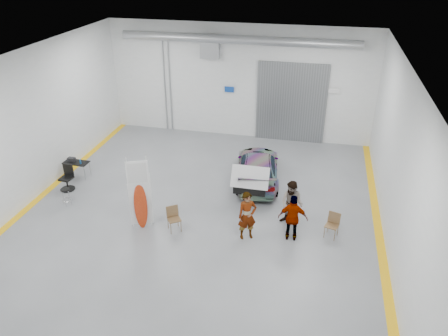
% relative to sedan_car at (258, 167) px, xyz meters
% --- Properties ---
extents(ground, '(16.00, 16.00, 0.00)m').
position_rel_sedan_car_xyz_m(ground, '(-1.84, -3.14, -0.65)').
color(ground, slate).
rests_on(ground, ground).
extents(room_shell, '(14.02, 16.18, 6.01)m').
position_rel_sedan_car_xyz_m(room_shell, '(-1.60, -0.92, 3.43)').
color(room_shell, silver).
rests_on(room_shell, ground).
extents(sedan_car, '(2.44, 4.71, 1.30)m').
position_rel_sedan_car_xyz_m(sedan_car, '(0.00, 0.00, 0.00)').
color(sedan_car, white).
rests_on(sedan_car, ground).
extents(person_a, '(0.81, 0.70, 1.86)m').
position_rel_sedan_car_xyz_m(person_a, '(0.28, -4.31, 0.28)').
color(person_a, '#9C7D55').
rests_on(person_a, ground).
extents(person_b, '(1.09, 0.97, 1.84)m').
position_rel_sedan_car_xyz_m(person_b, '(1.76, -3.15, 0.27)').
color(person_b, slate).
rests_on(person_b, ground).
extents(person_c, '(1.05, 0.45, 1.80)m').
position_rel_sedan_car_xyz_m(person_c, '(1.88, -4.05, 0.25)').
color(person_c, brown).
rests_on(person_c, ground).
extents(surfboard_display, '(0.78, 0.43, 2.91)m').
position_rel_sedan_car_xyz_m(surfboard_display, '(-3.76, -4.51, 0.53)').
color(surfboard_display, white).
rests_on(surfboard_display, ground).
extents(folding_chair_near, '(0.62, 0.68, 0.95)m').
position_rel_sedan_car_xyz_m(folding_chair_near, '(-2.41, -4.47, -0.36)').
color(folding_chair_near, brown).
rests_on(folding_chair_near, ground).
extents(folding_chair_far, '(0.55, 0.58, 0.93)m').
position_rel_sedan_car_xyz_m(folding_chair_far, '(3.27, -3.58, -0.36)').
color(folding_chair_far, brown).
rests_on(folding_chair_far, ground).
extents(shop_stool, '(0.38, 0.38, 0.75)m').
position_rel_sedan_car_xyz_m(shop_stool, '(-7.24, -3.77, -0.28)').
color(shop_stool, black).
rests_on(shop_stool, ground).
extents(work_table, '(1.16, 0.61, 0.93)m').
position_rel_sedan_car_xyz_m(work_table, '(-8.13, -1.43, 0.06)').
color(work_table, gray).
rests_on(work_table, ground).
extents(office_chair, '(0.60, 0.60, 1.12)m').
position_rel_sedan_car_xyz_m(office_chair, '(-7.87, -2.59, -0.16)').
color(office_chair, black).
rests_on(office_chair, ground).
extents(trunk_lid, '(1.52, 0.92, 0.04)m').
position_rel_sedan_car_xyz_m(trunk_lid, '(0.00, -2.00, 0.67)').
color(trunk_lid, silver).
rests_on(trunk_lid, sedan_car).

